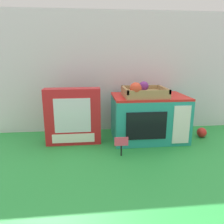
{
  "coord_description": "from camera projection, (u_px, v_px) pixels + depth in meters",
  "views": [
    {
      "loc": [
        -0.19,
        -1.23,
        0.5
      ],
      "look_at": [
        -0.06,
        0.0,
        0.18
      ],
      "focal_mm": 35.46,
      "sensor_mm": 36.0,
      "label": 1
    }
  ],
  "objects": [
    {
      "name": "ground_plane",
      "position": [
        122.0,
        140.0,
        1.33
      ],
      "size": [
        1.7,
        1.7,
        0.0
      ],
      "primitive_type": "plane",
      "color": "green",
      "rests_on": "ground"
    },
    {
      "name": "toy_microwave",
      "position": [
        149.0,
        117.0,
        1.33
      ],
      "size": [
        0.43,
        0.29,
        0.27
      ],
      "color": "teal",
      "rests_on": "ground"
    },
    {
      "name": "food_groups_crate",
      "position": [
        143.0,
        92.0,
        1.25
      ],
      "size": [
        0.24,
        0.21,
        0.09
      ],
      "color": "#A37F51",
      "rests_on": "toy_microwave"
    },
    {
      "name": "cookie_set_box",
      "position": [
        73.0,
        117.0,
        1.25
      ],
      "size": [
        0.31,
        0.08,
        0.32
      ],
      "color": "red",
      "rests_on": "ground"
    },
    {
      "name": "loose_toy_apple",
      "position": [
        202.0,
        132.0,
        1.37
      ],
      "size": [
        0.06,
        0.06,
        0.06
      ],
      "primitive_type": "sphere",
      "color": "red",
      "rests_on": "ground"
    },
    {
      "name": "display_back_panel",
      "position": [
        118.0,
        73.0,
        1.45
      ],
      "size": [
        1.61,
        0.03,
        0.76
      ],
      "primitive_type": "cube",
      "color": "silver",
      "rests_on": "ground"
    },
    {
      "name": "price_sign",
      "position": [
        121.0,
        143.0,
        1.11
      ],
      "size": [
        0.07,
        0.01,
        0.1
      ],
      "color": "black",
      "rests_on": "ground"
    }
  ]
}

